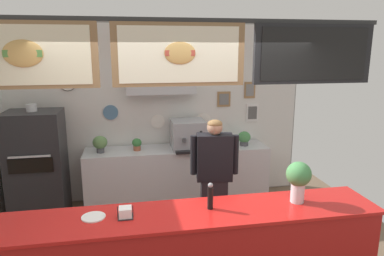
{
  "coord_description": "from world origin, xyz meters",
  "views": [
    {
      "loc": [
        -0.47,
        -3.1,
        2.45
      ],
      "look_at": [
        0.25,
        0.82,
        1.54
      ],
      "focal_mm": 33.06,
      "sensor_mm": 36.0,
      "label": 1
    }
  ],
  "objects_px": {
    "pizza_oven": "(37,167)",
    "shop_worker": "(214,178)",
    "basil_vase": "(298,179)",
    "potted_rosemary": "(100,143)",
    "pepper_grinder": "(210,196)",
    "potted_sage": "(226,139)",
    "potted_thyme": "(137,144)",
    "condiment_plate": "(93,217)",
    "espresso_machine": "(188,135)",
    "napkin_holder": "(125,213)",
    "potted_oregano": "(244,138)"
  },
  "relations": [
    {
      "from": "pizza_oven",
      "to": "potted_sage",
      "type": "xyz_separation_m",
      "value": [
        2.82,
        0.19,
        0.23
      ]
    },
    {
      "from": "potted_oregano",
      "to": "pepper_grinder",
      "type": "bearing_deg",
      "value": -115.53
    },
    {
      "from": "condiment_plate",
      "to": "napkin_holder",
      "type": "distance_m",
      "value": 0.28
    },
    {
      "from": "potted_oregano",
      "to": "basil_vase",
      "type": "height_order",
      "value": "basil_vase"
    },
    {
      "from": "basil_vase",
      "to": "pizza_oven",
      "type": "bearing_deg",
      "value": 142.95
    },
    {
      "from": "pizza_oven",
      "to": "shop_worker",
      "type": "distance_m",
      "value": 2.54
    },
    {
      "from": "pizza_oven",
      "to": "basil_vase",
      "type": "xyz_separation_m",
      "value": [
        2.86,
        -2.16,
        0.44
      ]
    },
    {
      "from": "potted_sage",
      "to": "basil_vase",
      "type": "relative_size",
      "value": 0.51
    },
    {
      "from": "potted_oregano",
      "to": "potted_thyme",
      "type": "xyz_separation_m",
      "value": [
        -1.7,
        0.03,
        -0.02
      ]
    },
    {
      "from": "potted_rosemary",
      "to": "pepper_grinder",
      "type": "xyz_separation_m",
      "value": [
        1.14,
        -2.32,
        0.07
      ]
    },
    {
      "from": "shop_worker",
      "to": "pepper_grinder",
      "type": "height_order",
      "value": "shop_worker"
    },
    {
      "from": "pizza_oven",
      "to": "potted_thyme",
      "type": "xyz_separation_m",
      "value": [
        1.41,
        0.18,
        0.22
      ]
    },
    {
      "from": "potted_oregano",
      "to": "pepper_grinder",
      "type": "height_order",
      "value": "pepper_grinder"
    },
    {
      "from": "potted_rosemary",
      "to": "napkin_holder",
      "type": "height_order",
      "value": "potted_rosemary"
    },
    {
      "from": "shop_worker",
      "to": "potted_oregano",
      "type": "height_order",
      "value": "shop_worker"
    },
    {
      "from": "potted_rosemary",
      "to": "pepper_grinder",
      "type": "distance_m",
      "value": 2.58
    },
    {
      "from": "pepper_grinder",
      "to": "shop_worker",
      "type": "bearing_deg",
      "value": 74.23
    },
    {
      "from": "espresso_machine",
      "to": "potted_thyme",
      "type": "height_order",
      "value": "espresso_machine"
    },
    {
      "from": "espresso_machine",
      "to": "potted_sage",
      "type": "relative_size",
      "value": 2.81
    },
    {
      "from": "potted_thyme",
      "to": "condiment_plate",
      "type": "xyz_separation_m",
      "value": [
        -0.44,
        -2.33,
        -0.01
      ]
    },
    {
      "from": "condiment_plate",
      "to": "basil_vase",
      "type": "distance_m",
      "value": 1.91
    },
    {
      "from": "basil_vase",
      "to": "condiment_plate",
      "type": "bearing_deg",
      "value": 179.49
    },
    {
      "from": "potted_rosemary",
      "to": "basil_vase",
      "type": "height_order",
      "value": "basil_vase"
    },
    {
      "from": "condiment_plate",
      "to": "napkin_holder",
      "type": "relative_size",
      "value": 1.51
    },
    {
      "from": "pizza_oven",
      "to": "potted_thyme",
      "type": "bearing_deg",
      "value": 7.41
    },
    {
      "from": "basil_vase",
      "to": "potted_oregano",
      "type": "bearing_deg",
      "value": 83.88
    },
    {
      "from": "potted_rosemary",
      "to": "potted_sage",
      "type": "xyz_separation_m",
      "value": [
        1.96,
        0.03,
        -0.03
      ]
    },
    {
      "from": "potted_thyme",
      "to": "condiment_plate",
      "type": "distance_m",
      "value": 2.37
    },
    {
      "from": "espresso_machine",
      "to": "pepper_grinder",
      "type": "xyz_separation_m",
      "value": [
        -0.19,
        -2.32,
        -0.01
      ]
    },
    {
      "from": "basil_vase",
      "to": "potted_thyme",
      "type": "bearing_deg",
      "value": 121.78
    },
    {
      "from": "pizza_oven",
      "to": "potted_sage",
      "type": "relative_size",
      "value": 8.4
    },
    {
      "from": "potted_thyme",
      "to": "basil_vase",
      "type": "distance_m",
      "value": 2.76
    },
    {
      "from": "potted_oregano",
      "to": "potted_thyme",
      "type": "bearing_deg",
      "value": 178.92
    },
    {
      "from": "potted_thyme",
      "to": "napkin_holder",
      "type": "height_order",
      "value": "napkin_holder"
    },
    {
      "from": "shop_worker",
      "to": "condiment_plate",
      "type": "distance_m",
      "value": 1.76
    },
    {
      "from": "pizza_oven",
      "to": "basil_vase",
      "type": "relative_size",
      "value": 4.25
    },
    {
      "from": "potted_oregano",
      "to": "potted_thyme",
      "type": "relative_size",
      "value": 1.23
    },
    {
      "from": "pizza_oven",
      "to": "pepper_grinder",
      "type": "relative_size",
      "value": 6.73
    },
    {
      "from": "potted_sage",
      "to": "basil_vase",
      "type": "xyz_separation_m",
      "value": [
        0.04,
        -2.35,
        0.21
      ]
    },
    {
      "from": "pizza_oven",
      "to": "napkin_holder",
      "type": "height_order",
      "value": "pizza_oven"
    },
    {
      "from": "potted_thyme",
      "to": "napkin_holder",
      "type": "xyz_separation_m",
      "value": [
        -0.17,
        -2.37,
        0.03
      ]
    },
    {
      "from": "potted_sage",
      "to": "potted_oregano",
      "type": "bearing_deg",
      "value": -7.71
    },
    {
      "from": "shop_worker",
      "to": "espresso_machine",
      "type": "bearing_deg",
      "value": -75.72
    },
    {
      "from": "potted_oregano",
      "to": "shop_worker",
      "type": "bearing_deg",
      "value": -123.57
    },
    {
      "from": "potted_thyme",
      "to": "potted_oregano",
      "type": "bearing_deg",
      "value": -1.08
    },
    {
      "from": "pizza_oven",
      "to": "potted_thyme",
      "type": "relative_size",
      "value": 9.15
    },
    {
      "from": "potted_oregano",
      "to": "basil_vase",
      "type": "xyz_separation_m",
      "value": [
        -0.25,
        -2.31,
        0.2
      ]
    },
    {
      "from": "pizza_oven",
      "to": "potted_oregano",
      "type": "distance_m",
      "value": 3.12
    },
    {
      "from": "condiment_plate",
      "to": "napkin_holder",
      "type": "height_order",
      "value": "napkin_holder"
    },
    {
      "from": "pizza_oven",
      "to": "potted_rosemary",
      "type": "distance_m",
      "value": 0.92
    }
  ]
}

